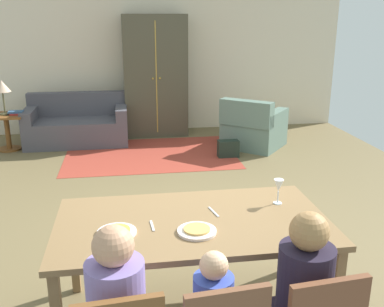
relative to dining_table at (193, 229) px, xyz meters
name	(u,v)px	position (x,y,z in m)	size (l,w,h in m)	color
ground_plane	(190,199)	(0.30, 2.13, -0.70)	(6.66, 6.80, 0.02)	brown
back_wall	(162,57)	(0.30, 5.58, 0.66)	(6.66, 0.10, 2.70)	beige
dining_table	(193,229)	(0.00, 0.00, 0.00)	(1.83, 1.00, 0.76)	olive
plate_near_man	(117,232)	(-0.50, -0.12, 0.08)	(0.25, 0.25, 0.02)	silver
pizza_near_man	(117,230)	(-0.50, -0.12, 0.09)	(0.17, 0.17, 0.01)	gold
plate_near_child	(197,231)	(0.00, -0.18, 0.08)	(0.25, 0.25, 0.02)	silver
pizza_near_child	(197,229)	(0.00, -0.18, 0.09)	(0.17, 0.17, 0.01)	tan
wine_glass	(279,186)	(0.66, 0.18, 0.20)	(0.07, 0.07, 0.19)	silver
fork	(152,226)	(-0.27, -0.05, 0.07)	(0.02, 0.15, 0.01)	silver
knife	(214,212)	(0.16, 0.10, 0.07)	(0.01, 0.17, 0.01)	silver
area_rug	(150,154)	(-0.06, 3.94, -0.69)	(2.60, 1.80, 0.01)	#9B3729
couch	(78,125)	(-1.23, 4.80, -0.39)	(1.66, 0.86, 0.82)	#49474F
armchair	(253,128)	(1.63, 4.10, -0.37)	(1.20, 1.20, 0.82)	slate
armoire	(155,76)	(0.13, 5.19, 0.36)	(1.10, 0.59, 2.10)	#484533
side_table	(7,127)	(-2.29, 4.54, -0.32)	(0.56, 0.56, 0.58)	brown
table_lamp	(2,87)	(-2.29, 4.54, 0.32)	(0.26, 0.26, 0.54)	brown
book_lower	(18,114)	(-2.10, 4.50, -0.10)	(0.22, 0.16, 0.03)	maroon
book_upper	(16,112)	(-2.13, 4.52, -0.07)	(0.22, 0.16, 0.03)	#2F5178
handbag	(228,149)	(1.11, 3.64, -0.56)	(0.32, 0.16, 0.26)	black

